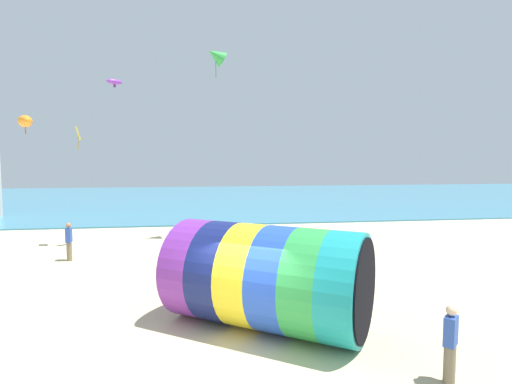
{
  "coord_description": "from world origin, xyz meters",
  "views": [
    {
      "loc": [
        -0.82,
        -9.21,
        4.68
      ],
      "look_at": [
        0.99,
        3.49,
        3.64
      ],
      "focal_mm": 28.0,
      "sensor_mm": 36.0,
      "label": 1
    }
  ],
  "objects_px": {
    "kite_purple_parafoil": "(114,82)",
    "kite_green_delta": "(216,55)",
    "kite_yellow_diamond": "(78,134)",
    "giant_inflatable_tube": "(267,277)",
    "kite_orange_parafoil": "(25,121)",
    "kite_handler": "(450,344)",
    "bystander_mid_beach": "(69,241)"
  },
  "relations": [
    {
      "from": "kite_purple_parafoil",
      "to": "kite_green_delta",
      "type": "distance_m",
      "value": 5.74
    },
    {
      "from": "kite_yellow_diamond",
      "to": "kite_green_delta",
      "type": "xyz_separation_m",
      "value": [
        7.33,
        0.73,
        4.5
      ]
    },
    {
      "from": "giant_inflatable_tube",
      "to": "kite_orange_parafoil",
      "type": "xyz_separation_m",
      "value": [
        -8.41,
        5.82,
        4.7
      ]
    },
    {
      "from": "giant_inflatable_tube",
      "to": "kite_orange_parafoil",
      "type": "height_order",
      "value": "kite_orange_parafoil"
    },
    {
      "from": "kite_handler",
      "to": "kite_orange_parafoil",
      "type": "relative_size",
      "value": 1.09
    },
    {
      "from": "kite_orange_parafoil",
      "to": "bystander_mid_beach",
      "type": "distance_m",
      "value": 5.91
    },
    {
      "from": "kite_handler",
      "to": "kite_yellow_diamond",
      "type": "bearing_deg",
      "value": 127.37
    },
    {
      "from": "kite_purple_parafoil",
      "to": "bystander_mid_beach",
      "type": "relative_size",
      "value": 0.51
    },
    {
      "from": "kite_yellow_diamond",
      "to": "kite_green_delta",
      "type": "distance_m",
      "value": 8.63
    },
    {
      "from": "kite_handler",
      "to": "kite_yellow_diamond",
      "type": "distance_m",
      "value": 19.59
    },
    {
      "from": "kite_orange_parafoil",
      "to": "kite_purple_parafoil",
      "type": "distance_m",
      "value": 6.43
    },
    {
      "from": "kite_green_delta",
      "to": "giant_inflatable_tube",
      "type": "bearing_deg",
      "value": -86.17
    },
    {
      "from": "giant_inflatable_tube",
      "to": "bystander_mid_beach",
      "type": "bearing_deg",
      "value": 132.54
    },
    {
      "from": "kite_purple_parafoil",
      "to": "kite_green_delta",
      "type": "height_order",
      "value": "kite_green_delta"
    },
    {
      "from": "kite_purple_parafoil",
      "to": "bystander_mid_beach",
      "type": "bearing_deg",
      "value": -121.81
    },
    {
      "from": "giant_inflatable_tube",
      "to": "kite_handler",
      "type": "relative_size",
      "value": 3.58
    },
    {
      "from": "kite_orange_parafoil",
      "to": "kite_purple_parafoil",
      "type": "height_order",
      "value": "kite_purple_parafoil"
    },
    {
      "from": "kite_yellow_diamond",
      "to": "kite_orange_parafoil",
      "type": "bearing_deg",
      "value": -92.39
    },
    {
      "from": "kite_purple_parafoil",
      "to": "bystander_mid_beach",
      "type": "distance_m",
      "value": 8.43
    },
    {
      "from": "kite_green_delta",
      "to": "kite_orange_parafoil",
      "type": "bearing_deg",
      "value": -138.95
    },
    {
      "from": "giant_inflatable_tube",
      "to": "kite_purple_parafoil",
      "type": "distance_m",
      "value": 14.75
    },
    {
      "from": "giant_inflatable_tube",
      "to": "kite_yellow_diamond",
      "type": "height_order",
      "value": "kite_yellow_diamond"
    },
    {
      "from": "kite_handler",
      "to": "kite_green_delta",
      "type": "bearing_deg",
      "value": 104.73
    },
    {
      "from": "giant_inflatable_tube",
      "to": "kite_green_delta",
      "type": "distance_m",
      "value": 15.43
    },
    {
      "from": "bystander_mid_beach",
      "to": "kite_yellow_diamond",
      "type": "bearing_deg",
      "value": 95.98
    },
    {
      "from": "giant_inflatable_tube",
      "to": "kite_green_delta",
      "type": "bearing_deg",
      "value": 93.83
    },
    {
      "from": "kite_purple_parafoil",
      "to": "kite_handler",
      "type": "bearing_deg",
      "value": -57.05
    },
    {
      "from": "kite_orange_parafoil",
      "to": "kite_yellow_diamond",
      "type": "height_order",
      "value": "kite_orange_parafoil"
    },
    {
      "from": "kite_handler",
      "to": "kite_yellow_diamond",
      "type": "xyz_separation_m",
      "value": [
        -11.47,
        15.02,
        5.19
      ]
    },
    {
      "from": "kite_handler",
      "to": "bystander_mid_beach",
      "type": "bearing_deg",
      "value": 133.21
    },
    {
      "from": "giant_inflatable_tube",
      "to": "kite_green_delta",
      "type": "xyz_separation_m",
      "value": [
        -0.83,
        12.42,
        9.11
      ]
    },
    {
      "from": "kite_handler",
      "to": "kite_green_delta",
      "type": "xyz_separation_m",
      "value": [
        -4.14,
        15.74,
        9.68
      ]
    }
  ]
}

